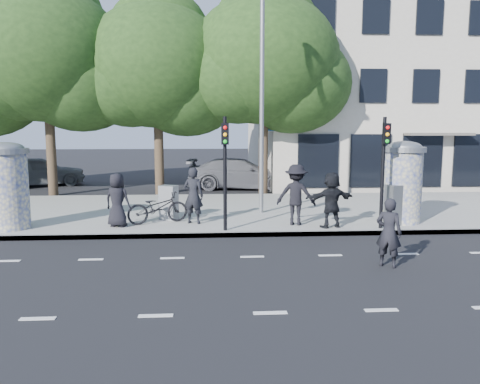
{
  "coord_description": "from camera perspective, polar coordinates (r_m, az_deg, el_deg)",
  "views": [
    {
      "loc": [
        -1.03,
        -10.0,
        3.26
      ],
      "look_at": [
        -0.17,
        3.5,
        1.36
      ],
      "focal_mm": 35.0,
      "sensor_mm": 36.0,
      "label": 1
    }
  ],
  "objects": [
    {
      "name": "ad_column_left",
      "position": [
        15.86,
        -26.5,
        0.91
      ],
      "size": [
        1.36,
        1.36,
        2.65
      ],
      "color": "beige",
      "rests_on": "sidewalk"
    },
    {
      "name": "cabinet_left",
      "position": [
        15.88,
        -8.69,
        -1.29
      ],
      "size": [
        0.67,
        0.59,
        1.15
      ],
      "primitive_type": "cube",
      "rotation": [
        0.0,
        0.0,
        -0.43
      ],
      "color": "gray",
      "rests_on": "sidewalk"
    },
    {
      "name": "tree_mid_left",
      "position": [
        23.93,
        -22.59,
        15.16
      ],
      "size": [
        7.2,
        7.2,
        9.57
      ],
      "color": "#38281C",
      "rests_on": "ground"
    },
    {
      "name": "ground",
      "position": [
        10.57,
        2.17,
        -9.98
      ],
      "size": [
        120.0,
        120.0,
        0.0
      ],
      "primitive_type": "plane",
      "color": "black",
      "rests_on": "ground"
    },
    {
      "name": "car_right",
      "position": [
        24.62,
        0.03,
        2.24
      ],
      "size": [
        2.76,
        5.7,
        1.6
      ],
      "primitive_type": "imported",
      "rotation": [
        0.0,
        0.0,
        1.47
      ],
      "color": "#5A5B62",
      "rests_on": "ground"
    },
    {
      "name": "building",
      "position": [
        32.81,
        20.28,
        12.27
      ],
      "size": [
        20.3,
        15.85,
        12.0
      ],
      "color": "#B8AD9A",
      "rests_on": "ground"
    },
    {
      "name": "tree_near_left",
      "position": [
        23.01,
        -10.09,
        14.86
      ],
      "size": [
        6.8,
        6.8,
        8.97
      ],
      "color": "#38281C",
      "rests_on": "ground"
    },
    {
      "name": "curb",
      "position": [
        13.96,
        0.7,
        -5.2
      ],
      "size": [
        40.0,
        0.1,
        0.16
      ],
      "primitive_type": "cube",
      "color": "slate",
      "rests_on": "ground"
    },
    {
      "name": "ped_b",
      "position": [
        15.1,
        -5.7,
        -0.44
      ],
      "size": [
        0.77,
        0.62,
        1.82
      ],
      "primitive_type": "imported",
      "rotation": [
        0.0,
        0.0,
        2.81
      ],
      "color": "black",
      "rests_on": "sidewalk"
    },
    {
      "name": "sidewalk",
      "position": [
        17.82,
        -0.25,
        -2.31
      ],
      "size": [
        40.0,
        8.0,
        0.15
      ],
      "primitive_type": "cube",
      "color": "gray",
      "rests_on": "ground"
    },
    {
      "name": "lane_dash_near",
      "position": [
        8.52,
        3.7,
        -14.5
      ],
      "size": [
        32.0,
        0.12,
        0.01
      ],
      "primitive_type": "cube",
      "color": "silver",
      "rests_on": "ground"
    },
    {
      "name": "lane_dash_far",
      "position": [
        11.9,
        1.49,
        -7.89
      ],
      "size": [
        32.0,
        0.12,
        0.01
      ],
      "primitive_type": "cube",
      "color": "silver",
      "rests_on": "ground"
    },
    {
      "name": "ad_column_right",
      "position": [
        16.06,
        19.23,
        1.38
      ],
      "size": [
        1.36,
        1.36,
        2.65
      ],
      "color": "beige",
      "rests_on": "sidewalk"
    },
    {
      "name": "tree_center",
      "position": [
        22.65,
        2.94,
        15.71
      ],
      "size": [
        7.0,
        7.0,
        9.3
      ],
      "color": "#38281C",
      "rests_on": "ground"
    },
    {
      "name": "traffic_pole_near",
      "position": [
        13.84,
        -1.84,
        3.72
      ],
      "size": [
        0.22,
        0.31,
        3.4
      ],
      "color": "black",
      "rests_on": "sidewalk"
    },
    {
      "name": "car_left",
      "position": [
        28.02,
        -23.39,
        2.34
      ],
      "size": [
        3.65,
        5.25,
        1.66
      ],
      "primitive_type": "imported",
      "rotation": [
        0.0,
        0.0,
        1.96
      ],
      "color": "slate",
      "rests_on": "ground"
    },
    {
      "name": "traffic_pole_far",
      "position": [
        14.79,
        17.13,
        3.64
      ],
      "size": [
        0.22,
        0.31,
        3.4
      ],
      "color": "black",
      "rests_on": "sidewalk"
    },
    {
      "name": "ped_a",
      "position": [
        15.04,
        -14.71,
        -0.95
      ],
      "size": [
        0.95,
        0.77,
        1.68
      ],
      "primitive_type": "imported",
      "rotation": [
        0.0,
        0.0,
        2.82
      ],
      "color": "black",
      "rests_on": "sidewalk"
    },
    {
      "name": "ped_f",
      "position": [
        14.7,
        11.09,
        -0.94
      ],
      "size": [
        1.7,
        0.94,
        1.74
      ],
      "primitive_type": "imported",
      "rotation": [
        0.0,
        0.0,
        3.38
      ],
      "color": "black",
      "rests_on": "sidewalk"
    },
    {
      "name": "street_lamp",
      "position": [
        16.81,
        2.72,
        13.21
      ],
      "size": [
        0.25,
        0.93,
        8.0
      ],
      "color": "slate",
      "rests_on": "sidewalk"
    },
    {
      "name": "bicycle",
      "position": [
        15.34,
        -10.0,
        -1.86
      ],
      "size": [
        1.39,
        2.1,
        1.04
      ],
      "primitive_type": "imported",
      "rotation": [
        0.0,
        0.0,
        1.96
      ],
      "color": "black",
      "rests_on": "sidewalk"
    },
    {
      "name": "man_road",
      "position": [
        11.44,
        17.68,
        -4.74
      ],
      "size": [
        0.71,
        0.66,
        1.63
      ],
      "primitive_type": "imported",
      "rotation": [
        0.0,
        0.0,
        2.54
      ],
      "color": "black",
      "rests_on": "ground"
    },
    {
      "name": "cabinet_right",
      "position": [
        15.69,
        18.49,
        -1.48
      ],
      "size": [
        0.72,
        0.61,
        1.28
      ],
      "primitive_type": "cube",
      "rotation": [
        0.0,
        0.0,
        0.3
      ],
      "color": "slate",
      "rests_on": "sidewalk"
    },
    {
      "name": "ped_d",
      "position": [
        14.93,
        6.85,
        -0.33
      ],
      "size": [
        1.4,
        1.06,
        1.93
      ],
      "primitive_type": "imported",
      "rotation": [
        0.0,
        0.0,
        2.83
      ],
      "color": "black",
      "rests_on": "sidewalk"
    }
  ]
}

